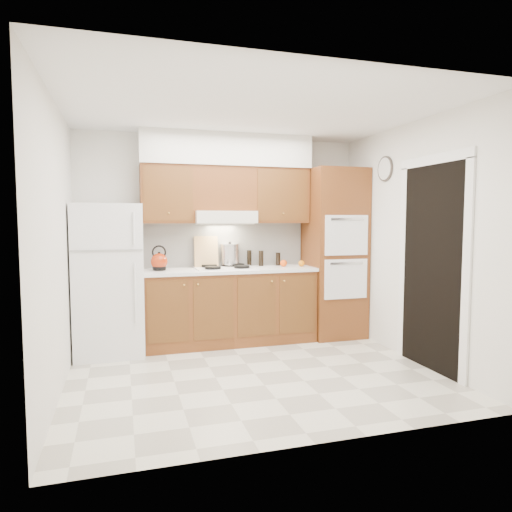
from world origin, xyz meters
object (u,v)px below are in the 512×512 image
at_px(fridge, 109,280).
at_px(stock_pot, 230,255).
at_px(kettle, 159,261).
at_px(oven_cabinet, 334,253).

distance_m(fridge, stock_pot, 1.52).
xyz_separation_m(kettle, stock_pot, (0.91, 0.19, 0.05)).
relative_size(kettle, stock_pot, 0.78).
xyz_separation_m(fridge, oven_cabinet, (2.85, 0.03, 0.24)).
xyz_separation_m(oven_cabinet, stock_pot, (-1.36, 0.22, -0.00)).
relative_size(oven_cabinet, stock_pot, 8.65).
distance_m(fridge, kettle, 0.61).
height_order(oven_cabinet, stock_pot, oven_cabinet).
bearing_deg(fridge, stock_pot, 9.64).
bearing_deg(kettle, oven_cabinet, -7.53).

